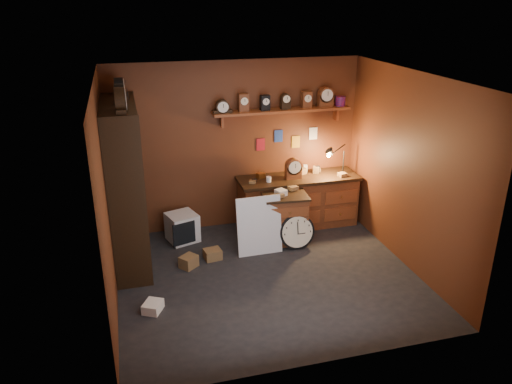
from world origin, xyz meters
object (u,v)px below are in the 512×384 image
at_px(workbench, 298,198).
at_px(big_round_clock, 297,232).
at_px(shelving_unit, 123,179).
at_px(low_cabinet, 284,215).

height_order(workbench, big_round_clock, workbench).
height_order(shelving_unit, low_cabinet, shelving_unit).
distance_m(workbench, low_cabinet, 0.62).
xyz_separation_m(shelving_unit, workbench, (2.74, 0.49, -0.78)).
relative_size(workbench, low_cabinet, 2.28).
xyz_separation_m(workbench, big_round_clock, (-0.28, -0.78, -0.20)).
relative_size(shelving_unit, workbench, 1.30).
bearing_deg(workbench, low_cabinet, -129.02).
bearing_deg(low_cabinet, workbench, 55.51).
distance_m(workbench, big_round_clock, 0.85).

